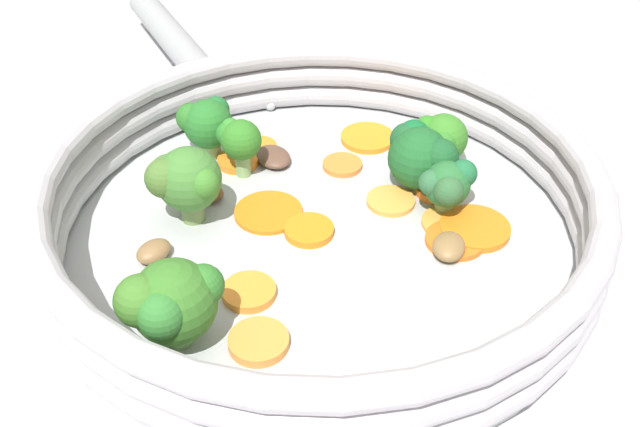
{
  "coord_description": "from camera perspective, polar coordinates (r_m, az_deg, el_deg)",
  "views": [
    {
      "loc": [
        0.37,
        -0.1,
        0.32
      ],
      "look_at": [
        0.0,
        0.0,
        0.03
      ],
      "focal_mm": 42.0,
      "sensor_mm": 36.0,
      "label": 1
    }
  ],
  "objects": [
    {
      "name": "broccoli_floret_2",
      "position": [
        0.52,
        7.63,
        4.49
      ],
      "size": [
        0.05,
        0.05,
        0.05
      ],
      "color": "#88A66A",
      "rests_on": "skillet"
    },
    {
      "name": "mushroom_piece_0",
      "position": [
        0.48,
        -12.52,
        -3.11
      ],
      "size": [
        0.03,
        0.03,
        0.01
      ],
      "primitive_type": "ellipsoid",
      "rotation": [
        0.0,
        0.0,
        5.36
      ],
      "color": "olive",
      "rests_on": "skillet"
    },
    {
      "name": "carrot_slice_9",
      "position": [
        0.51,
        -3.95,
        0.09
      ],
      "size": [
        0.07,
        0.07,
        0.0
      ],
      "primitive_type": "cylinder",
      "rotation": [
        0.0,
        0.0,
        2.37
      ],
      "color": "orange",
      "rests_on": "skillet"
    },
    {
      "name": "mushroom_piece_1",
      "position": [
        0.56,
        -3.58,
        4.34
      ],
      "size": [
        0.04,
        0.03,
        0.01
      ],
      "primitive_type": "ellipsoid",
      "rotation": [
        0.0,
        0.0,
        0.25
      ],
      "color": "brown",
      "rests_on": "skillet"
    },
    {
      "name": "broccoli_floret_6",
      "position": [
        0.49,
        -10.28,
        2.55
      ],
      "size": [
        0.04,
        0.05,
        0.05
      ],
      "color": "olive",
      "rests_on": "skillet"
    },
    {
      "name": "carrot_slice_8",
      "position": [
        0.49,
        -0.81,
        -1.35
      ],
      "size": [
        0.04,
        0.04,
        0.01
      ],
      "primitive_type": "cylinder",
      "rotation": [
        0.0,
        0.0,
        2.98
      ],
      "color": "orange",
      "rests_on": "skillet"
    },
    {
      "name": "carrot_slice_0",
      "position": [
        0.55,
        1.72,
        3.72
      ],
      "size": [
        0.04,
        0.04,
        0.0
      ],
      "primitive_type": "cylinder",
      "rotation": [
        0.0,
        0.0,
        2.31
      ],
      "color": "orange",
      "rests_on": "skillet"
    },
    {
      "name": "broccoli_floret_1",
      "position": [
        0.53,
        -6.23,
        5.61
      ],
      "size": [
        0.03,
        0.03,
        0.04
      ],
      "color": "#8AB165",
      "rests_on": "skillet"
    },
    {
      "name": "skillet_handle",
      "position": [
        0.72,
        -10.73,
        12.51
      ],
      "size": [
        0.23,
        0.08,
        0.03
      ],
      "primitive_type": "cylinder",
      "rotation": [
        1.57,
        0.0,
        4.93
      ],
      "color": "#999B9E",
      "rests_on": "skillet"
    },
    {
      "name": "carrot_slice_12",
      "position": [
        0.57,
        -4.75,
        4.97
      ],
      "size": [
        0.04,
        0.04,
        0.01
      ],
      "primitive_type": "cylinder",
      "rotation": [
        0.0,
        0.0,
        5.06
      ],
      "color": "orange",
      "rests_on": "skillet"
    },
    {
      "name": "carrot_slice_5",
      "position": [
        0.5,
        11.72,
        -1.1
      ],
      "size": [
        0.07,
        0.07,
        0.0
      ],
      "primitive_type": "cylinder",
      "rotation": [
        0.0,
        0.0,
        3.88
      ],
      "color": "orange",
      "rests_on": "skillet"
    },
    {
      "name": "carrot_slice_6",
      "position": [
        0.45,
        -5.43,
        -5.97
      ],
      "size": [
        0.05,
        0.05,
        0.01
      ],
      "primitive_type": "cylinder",
      "rotation": [
        0.0,
        0.0,
        3.73
      ],
      "color": "orange",
      "rests_on": "skillet"
    },
    {
      "name": "carrot_slice_10",
      "position": [
        0.49,
        10.26,
        -2.0
      ],
      "size": [
        0.04,
        0.04,
        0.0
      ],
      "primitive_type": "cylinder",
      "rotation": [
        0.0,
        0.0,
        1.73
      ],
      "color": "orange",
      "rests_on": "skillet"
    },
    {
      "name": "carrot_slice_1",
      "position": [
        0.5,
        9.7,
        -0.7
      ],
      "size": [
        0.04,
        0.04,
        0.0
      ],
      "primitive_type": "cylinder",
      "rotation": [
        0.0,
        0.0,
        6.09
      ],
      "color": "#EC983D",
      "rests_on": "skillet"
    },
    {
      "name": "carrot_slice_4",
      "position": [
        0.42,
        -4.7,
        -9.71
      ],
      "size": [
        0.03,
        0.03,
        0.01
      ],
      "primitive_type": "cylinder",
      "rotation": [
        0.0,
        0.0,
        3.15
      ],
      "color": "orange",
      "rests_on": "skillet"
    },
    {
      "name": "broccoli_floret_0",
      "position": [
        0.41,
        -11.33,
        -6.65
      ],
      "size": [
        0.05,
        0.06,
        0.05
      ],
      "color": "#5D8D4A",
      "rests_on": "skillet"
    },
    {
      "name": "skillet",
      "position": [
        0.5,
        -0.0,
        -2.01
      ],
      "size": [
        0.34,
        0.34,
        0.01
      ],
      "primitive_type": "cylinder",
      "color": "#B2B5B7",
      "rests_on": "ground_plane"
    },
    {
      "name": "broccoli_floret_4",
      "position": [
        0.54,
        9.04,
        5.7
      ],
      "size": [
        0.04,
        0.04,
        0.04
      ],
      "color": "#6B9760",
      "rests_on": "skillet"
    },
    {
      "name": "mushroom_piece_2",
      "position": [
        0.48,
        9.79,
        -2.49
      ],
      "size": [
        0.03,
        0.03,
        0.01
      ],
      "primitive_type": "ellipsoid",
      "rotation": [
        0.0,
        0.0,
        5.8
      ],
      "color": "olive",
      "rests_on": "skillet"
    },
    {
      "name": "skillet_rim_wall",
      "position": [
        0.48,
        -0.0,
        1.12
      ],
      "size": [
        0.36,
        0.36,
        0.05
      ],
      "color": "#B7B2BA",
      "rests_on": "skillet"
    },
    {
      "name": "carrot_slice_11",
      "position": [
        0.56,
        -6.27,
        4.03
      ],
      "size": [
        0.04,
        0.04,
        0.01
      ],
      "primitive_type": "cylinder",
      "rotation": [
        0.0,
        0.0,
        0.62
      ],
      "color": "orange",
      "rests_on": "skillet"
    },
    {
      "name": "carrot_slice_3",
      "position": [
        0.53,
        9.08,
        1.92
      ],
      "size": [
        0.05,
        0.05,
        0.01
      ],
      "primitive_type": "cylinder",
      "rotation": [
        0.0,
        0.0,
        5.37
      ],
      "color": "orange",
      "rests_on": "skillet"
    },
    {
      "name": "broccoli_floret_5",
      "position": [
        0.56,
        -8.63,
        6.85
      ],
      "size": [
        0.04,
        0.04,
        0.05
      ],
      "color": "#8CA763",
      "rests_on": "skillet"
    },
    {
      "name": "mushroom_piece_3",
      "position": [
        0.52,
        -8.57,
        1.59
      ],
      "size": [
        0.03,
        0.03,
        0.01
      ],
      "primitive_type": "ellipsoid",
      "rotation": [
        0.0,
        0.0,
        1.0
      ],
      "color": "brown",
      "rests_on": "skillet"
    },
    {
      "name": "ground_plane",
      "position": [
        0.5,
        -0.0,
        -2.63
      ],
      "size": [
        4.0,
        4.0,
        0.0
      ],
      "primitive_type": "plane",
      "color": "#B7B8BF"
    },
    {
      "name": "skillet_rivet_right",
      "position": [
        0.6,
        -10.13,
        6.58
      ],
      "size": [
        0.01,
        0.01,
        0.01
      ],
      "primitive_type": "sphere",
      "color": "#B1B1BA",
      "rests_on": "skillet"
    },
    {
      "name": "skillet_rivet_left",
      "position": [
        0.62,
        -3.77,
        8.23
      ],
      "size": [
        0.01,
        0.01,
        0.01
      ],
      "primitive_type": "sphere",
      "color": "#B3B8B8",
      "rests_on": "skillet"
    },
    {
      "name": "carrot_slice_2",
      "position": [
        0.59,
        3.65,
        5.78
      ],
      "size": [
        0.06,
        0.06,
        0.0
      ],
      "primitive_type": "cylinder",
      "rotation": [
        0.0,
        0.0,
        5.16
      ],
      "color": "orange",
      "rests_on": "skillet"
    },
    {
      "name": "broccoli_floret_3",
      "position": [
        0.5,
        9.76,
        2.09
      ],
      "size": [
        0.04,
        0.04,
        0.04
      ],
      "color": "#7C9A4E",
      "rests_on": "skillet"
    },
    {
      "name": "carrot_slice_7",
      "position": [
        0.52,
        5.41,
        0.96
      ],
      "size": [
        0.04,
        0.04,
        0.0
      ],
      "primitive_type": "cylinder",
      "rotation": [
        0.0,
        0.0,
        0.37
      ],
      "color": "#F99C40",
      "rests_on": "skillet"
    }
  ]
}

